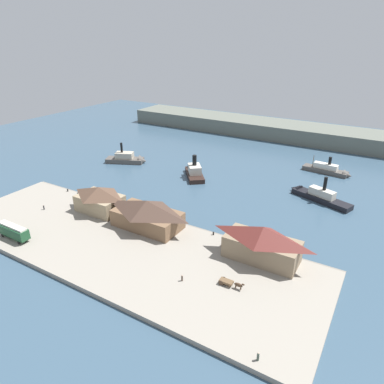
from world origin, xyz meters
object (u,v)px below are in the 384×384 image
pedestrian_near_east_shed (44,207)px  ferry_mid_harbor (129,159)px  street_tram (13,231)px  ferry_approaching_west (316,195)px  mooring_post_center_west (68,190)px  ferry_shed_east_terminal (262,243)px  pedestrian_walking_west (78,197)px  ferry_approaching_east (330,170)px  pedestrian_at_waters_edge (182,278)px  mooring_post_west (78,194)px  ferry_shed_central_terminal (100,199)px  horse_cart (230,283)px  mooring_post_center_east (213,233)px  pedestrian_near_west_shed (258,357)px  ferry_shed_west_terminal (147,213)px  ferry_moored_east (194,171)px

pedestrian_near_east_shed → ferry_mid_harbor: (-8.44, 51.91, -0.27)m
street_tram → ferry_approaching_west: ferry_approaching_west is taller
mooring_post_center_west → ferry_shed_east_terminal: bearing=-3.0°
pedestrian_walking_west → ferry_approaching_east: (69.16, 72.52, -0.49)m
pedestrian_at_waters_edge → mooring_post_west: size_ratio=1.77×
mooring_post_west → ferry_mid_harbor: bearing=103.6°
street_tram → mooring_post_west: bearing=103.5°
ferry_shed_central_terminal → pedestrian_at_waters_edge: 44.47m
ferry_shed_central_terminal → ferry_approaching_east: ferry_shed_central_terminal is taller
horse_cart → pedestrian_at_waters_edge: 11.00m
mooring_post_center_east → street_tram: bearing=-147.3°
mooring_post_center_west → ferry_mid_harbor: size_ratio=0.05×
ferry_shed_east_terminal → ferry_shed_central_terminal: bearing=-178.9°
pedestrian_near_east_shed → ferry_mid_harbor: size_ratio=0.09×
pedestrian_near_west_shed → mooring_post_west: bearing=157.8°
ferry_mid_harbor → ferry_shed_east_terminal: bearing=-28.2°
pedestrian_walking_west → ferry_shed_west_terminal: bearing=-5.0°
ferry_mid_harbor → mooring_post_center_west: bearing=-84.5°
ferry_shed_east_terminal → ferry_shed_west_terminal: bearing=-177.5°
mooring_post_west → pedestrian_near_west_shed: bearing=-22.2°
ferry_mid_harbor → ferry_moored_east: 33.39m
mooring_post_center_west → street_tram: bearing=-66.9°
street_tram → ferry_shed_central_terminal: bearing=71.2°
ferry_shed_central_terminal → mooring_post_west: bearing=163.6°
pedestrian_near_west_shed → pedestrian_near_east_shed: (-80.14, 18.96, -0.08)m
ferry_shed_central_terminal → mooring_post_center_west: 21.90m
pedestrian_near_west_shed → mooring_post_west: pedestrian_near_west_shed is taller
pedestrian_walking_west → pedestrian_near_east_shed: pedestrian_near_east_shed is taller
mooring_post_west → ferry_shed_central_terminal: bearing=-16.4°
mooring_post_west → ferry_shed_west_terminal: bearing=-8.2°
mooring_post_center_west → ferry_shed_west_terminal: bearing=-7.6°
ferry_approaching_east → ferry_moored_east: ferry_moored_east is taller
pedestrian_near_east_shed → ferry_approaching_east: size_ratio=0.08×
ferry_shed_east_terminal → pedestrian_near_west_shed: ferry_shed_east_terminal is taller
street_tram → ferry_mid_harbor: (-16.32, 67.64, -1.99)m
horse_cart → ferry_approaching_west: size_ratio=0.26×
pedestrian_near_west_shed → mooring_post_west: 85.64m
pedestrian_near_west_shed → mooring_post_center_west: size_ratio=1.97×
street_tram → mooring_post_center_west: size_ratio=11.52×
horse_cart → ferry_mid_harbor: 94.20m
pedestrian_at_waters_edge → pedestrian_near_east_shed: (-57.46, 7.53, 0.00)m
pedestrian_walking_west → pedestrian_at_waters_edge: bearing=-19.1°
horse_cart → mooring_post_center_east: 22.14m
ferry_approaching_west → ferry_shed_central_terminal: bearing=-140.7°
ferry_shed_central_terminal → horse_cart: ferry_shed_central_terminal is taller
mooring_post_center_east → mooring_post_center_west: (-59.04, -0.24, 0.00)m
ferry_shed_central_terminal → ferry_approaching_west: 73.66m
street_tram → pedestrian_near_east_shed: street_tram is taller
ferry_shed_west_terminal → ferry_approaching_west: ferry_shed_west_terminal is taller
street_tram → ferry_shed_east_terminal: bearing=22.5°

